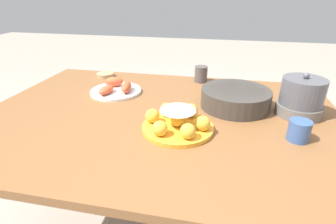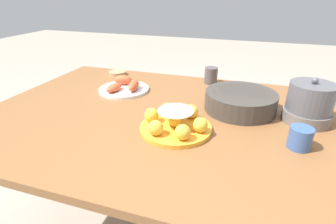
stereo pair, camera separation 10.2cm
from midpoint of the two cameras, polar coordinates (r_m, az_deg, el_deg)
name	(u,v)px [view 1 (the left image)]	position (r m, az deg, el deg)	size (l,w,h in m)	color
dining_table	(160,129)	(1.14, -4.41, -3.80)	(1.50, 1.07, 0.71)	brown
cake_plate	(177,122)	(0.97, -0.96, -2.23)	(0.27, 0.27, 0.09)	gold
serving_bowl	(235,98)	(1.18, 12.07, 3.04)	(0.30, 0.30, 0.08)	#3D3833
sauce_bowl	(105,75)	(1.63, -15.28, 7.80)	(0.10, 0.10, 0.02)	tan
seafood_platter	(116,89)	(1.36, -13.40, 4.86)	(0.25, 0.25, 0.06)	silver
cup_near	(299,131)	(0.98, 24.04, -3.80)	(0.07, 0.07, 0.07)	#38568E
cup_far	(201,74)	(1.48, 5.22, 8.17)	(0.07, 0.07, 0.09)	#4C4747
warming_pot	(301,98)	(1.17, 24.83, 2.79)	(0.18, 0.18, 0.18)	#66605B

